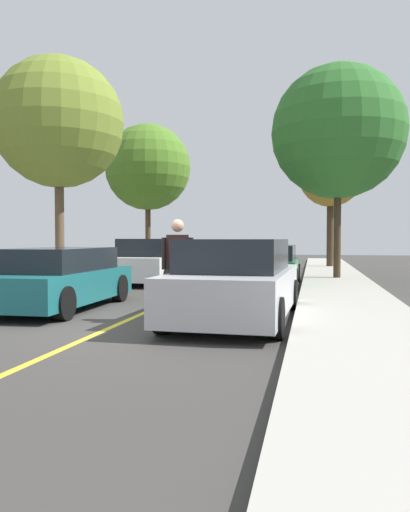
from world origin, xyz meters
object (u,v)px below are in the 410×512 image
street_tree_left_near (148,167)px  skateboard (178,317)px  parked_car_left_near (152,262)px  street_tree_right_nearest (338,132)px  parked_car_left_nearest (59,278)px  street_tree_left_nearest (59,123)px  parked_car_left_far (193,257)px  street_tree_right_near (331,176)px  parked_car_right_near (269,265)px  parked_car_right_nearest (237,281)px  skateboarder (178,261)px  fire_hydrant (78,273)px

street_tree_left_near → skateboard: 15.39m
parked_car_left_near → street_tree_right_nearest: size_ratio=0.56×
parked_car_left_nearest → street_tree_left_nearest: size_ratio=0.64×
parked_car_left_far → street_tree_right_near: size_ratio=0.69×
parked_car_right_near → street_tree_left_nearest: street_tree_left_nearest is taller
parked_car_right_near → street_tree_right_near: size_ratio=0.71×
parked_car_right_nearest → street_tree_right_near: (2.21, 16.78, 3.90)m
parked_car_right_nearest → skateboarder: size_ratio=2.68×
parked_car_left_near → street_tree_right_nearest: bearing=18.8°
street_tree_right_nearest → parked_car_left_nearest: bearing=-126.1°
parked_car_left_near → parked_car_right_near: 3.96m
parked_car_left_nearest → skateboard: bearing=-20.3°
parked_car_left_far → skateboard: 13.84m
parked_car_left_far → street_tree_left_near: street_tree_left_near is taller
parked_car_left_near → parked_car_right_near: (3.96, 0.08, -0.09)m
street_tree_left_nearest → skateboarder: street_tree_left_nearest is taller
parked_car_right_nearest → street_tree_left_nearest: street_tree_left_nearest is taller
street_tree_right_near → fire_hydrant: (-7.67, -12.07, -4.14)m
street_tree_right_nearest → street_tree_right_near: 7.60m
street_tree_left_near → parked_car_left_nearest: bearing=-80.1°
parked_car_left_far → street_tree_left_nearest: size_ratio=0.62×
parked_car_left_far → street_tree_left_nearest: bearing=-105.0°
parked_car_left_nearest → parked_car_right_nearest: size_ratio=0.92×
parked_car_right_nearest → fire_hydrant: parked_car_right_nearest is taller
parked_car_left_near → street_tree_left_near: street_tree_left_near is taller
parked_car_left_far → street_tree_left_near: (-2.21, 0.20, 4.12)m
fire_hydrant → parked_car_left_far: bearing=79.9°
parked_car_left_near → fire_hydrant: parked_car_left_near is taller
parked_car_left_nearest → street_tree_left_near: (-2.21, 12.63, 4.16)m
street_tree_right_nearest → skateboarder: bearing=-108.7°
street_tree_right_nearest → skateboard: (-3.24, -9.55, -5.15)m
street_tree_left_nearest → street_tree_right_near: (8.38, 11.86, -0.37)m
street_tree_right_nearest → skateboarder: street_tree_right_nearest is taller
parked_car_left_far → parked_car_right_nearest: size_ratio=0.90×
parked_car_left_far → skateboard: size_ratio=4.87×
street_tree_left_nearest → fire_hydrant: (0.71, -0.21, -4.51)m
fire_hydrant → street_tree_left_near: bearing=94.7°
street_tree_left_nearest → street_tree_left_near: 8.45m
parked_car_right_nearest → skateboard: bearing=-161.7°
parked_car_right_nearest → fire_hydrant: size_ratio=6.74×
parked_car_left_near → skateboard: parked_car_left_near is taller
parked_car_right_nearest → skateboarder: bearing=-159.9°
street_tree_right_near → skateboard: bearing=-100.7°
fire_hydrant → skateboarder: skateboarder is taller
street_tree_right_nearest → skateboarder: 10.93m
parked_car_left_near → parked_car_left_far: size_ratio=0.99×
parked_car_left_far → parked_car_right_nearest: (3.96, -13.17, 0.03)m
street_tree_left_near → street_tree_right_nearest: size_ratio=0.90×
fire_hydrant → street_tree_left_nearest: bearing=163.4°
parked_car_left_far → street_tree_right_nearest: (6.17, -3.96, 4.54)m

